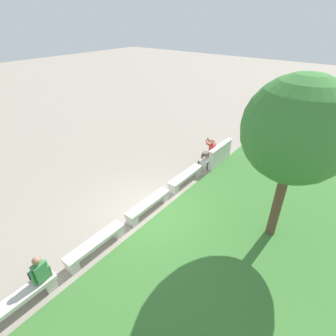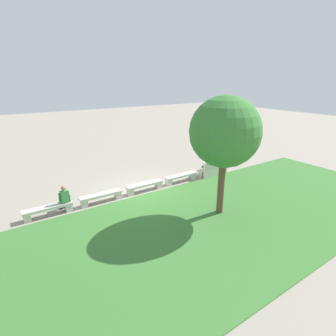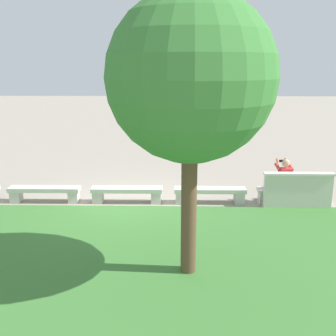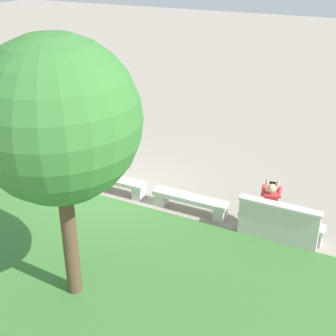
# 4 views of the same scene
# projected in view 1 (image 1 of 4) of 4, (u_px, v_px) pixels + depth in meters

# --- Properties ---
(ground_plane) EXTENTS (80.00, 80.00, 0.00)m
(ground_plane) POSITION_uv_depth(u_px,v_px,m) (149.00, 211.00, 9.71)
(ground_plane) COLOR gray
(grass_strip) EXTENTS (23.67, 8.00, 0.03)m
(grass_strip) POSITION_uv_depth(u_px,v_px,m) (265.00, 273.00, 7.38)
(grass_strip) COLOR #3D7533
(grass_strip) RESTS_ON ground
(bench_main) EXTENTS (2.06, 0.40, 0.45)m
(bench_main) POSITION_uv_depth(u_px,v_px,m) (213.00, 156.00, 12.82)
(bench_main) COLOR beige
(bench_main) RESTS_ON ground
(bench_near) EXTENTS (2.06, 0.40, 0.45)m
(bench_near) POSITION_uv_depth(u_px,v_px,m) (186.00, 177.00, 11.19)
(bench_near) COLOR beige
(bench_near) RESTS_ON ground
(bench_mid) EXTENTS (2.06, 0.40, 0.45)m
(bench_mid) POSITION_uv_depth(u_px,v_px,m) (148.00, 205.00, 9.55)
(bench_mid) COLOR beige
(bench_mid) RESTS_ON ground
(bench_far) EXTENTS (2.06, 0.40, 0.45)m
(bench_far) POSITION_uv_depth(u_px,v_px,m) (95.00, 244.00, 7.92)
(bench_far) COLOR beige
(bench_far) RESTS_ON ground
(bench_end) EXTENTS (2.06, 0.40, 0.45)m
(bench_end) POSITION_uv_depth(u_px,v_px,m) (15.00, 304.00, 6.29)
(bench_end) COLOR beige
(bench_end) RESTS_ON ground
(backrest_wall_with_plaque) EXTENTS (1.93, 0.24, 1.01)m
(backrest_wall_with_plaque) POSITION_uv_depth(u_px,v_px,m) (220.00, 154.00, 12.53)
(backrest_wall_with_plaque) COLOR beige
(backrest_wall_with_plaque) RESTS_ON ground
(person_photographer) EXTENTS (0.52, 0.77, 1.32)m
(person_photographer) POSITION_uv_depth(u_px,v_px,m) (210.00, 150.00, 12.42)
(person_photographer) COLOR black
(person_photographer) RESTS_ON ground
(person_distant) EXTENTS (0.48, 0.70, 1.26)m
(person_distant) POSITION_uv_depth(u_px,v_px,m) (38.00, 272.00, 6.62)
(person_distant) COLOR black
(person_distant) RESTS_ON ground
(backpack) EXTENTS (0.28, 0.24, 0.43)m
(backpack) POSITION_uv_depth(u_px,v_px,m) (44.00, 272.00, 6.68)
(backpack) COLOR #4C7F47
(backpack) RESTS_ON bench_end
(tree_behind_wall) EXTENTS (2.94, 2.94, 5.14)m
(tree_behind_wall) POSITION_uv_depth(u_px,v_px,m) (297.00, 131.00, 6.89)
(tree_behind_wall) COLOR brown
(tree_behind_wall) RESTS_ON ground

